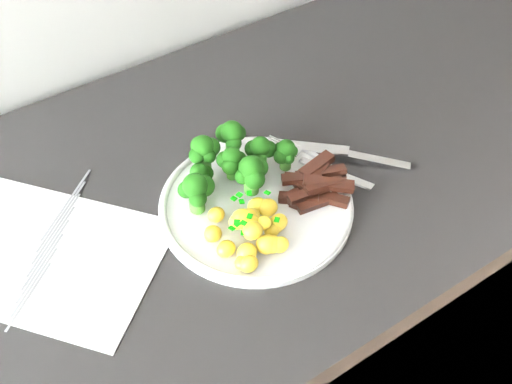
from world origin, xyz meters
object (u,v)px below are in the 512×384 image
recipe_paper (46,255)px  fork (320,165)px  plate (256,204)px  potatoes (252,229)px  broccoli (231,162)px  knife (357,157)px  counter (200,365)px  beef_strips (314,184)px

recipe_paper → fork: 0.36m
plate → potatoes: potatoes is taller
recipe_paper → broccoli: (0.25, -0.03, 0.04)m
plate → knife: (0.16, -0.01, 0.00)m
plate → potatoes: 0.06m
plate → fork: size_ratio=1.58×
potatoes → knife: 0.20m
counter → knife: (0.24, -0.06, 0.45)m
plate → beef_strips: beef_strips is taller
counter → fork: bearing=-16.8°
broccoli → potatoes: 0.10m
plate → knife: 0.16m
potatoes → fork: 0.15m
counter → potatoes: potatoes is taller
counter → plate: bearing=-35.4°
counter → potatoes: 0.48m
fork → knife: bearing=-8.2°
broccoli → knife: size_ratio=1.12×
plate → broccoli: bearing=95.9°
potatoes → recipe_paper: bearing=151.4°
knife → fork: bearing=171.8°
recipe_paper → potatoes: potatoes is taller
broccoli → fork: 0.12m
counter → knife: knife is taller
plate → knife: size_ratio=1.63×
recipe_paper → knife: size_ratio=2.16×
beef_strips → fork: bearing=40.0°
plate → potatoes: (-0.03, -0.04, 0.02)m
counter → fork: fork is taller
recipe_paper → knife: 0.42m
broccoli → fork: broccoli is taller
recipe_paper → beef_strips: (0.33, -0.10, 0.02)m
counter → fork: size_ratio=14.94×
counter → potatoes: size_ratio=22.65×
counter → knife: 0.52m
beef_strips → knife: beef_strips is taller
counter → fork: 0.50m
recipe_paper → knife: (0.41, -0.08, 0.01)m
broccoli → recipe_paper: bearing=173.9°
recipe_paper → plate: bearing=-16.7°
knife → plate: bearing=177.9°
counter → potatoes: bearing=-64.5°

